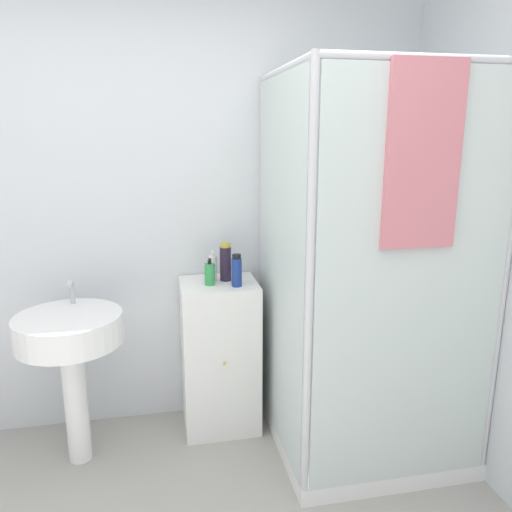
% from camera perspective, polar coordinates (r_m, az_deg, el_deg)
% --- Properties ---
extents(wall_back, '(6.40, 0.06, 2.50)m').
position_cam_1_polar(wall_back, '(2.95, -13.22, 4.38)').
color(wall_back, silver).
rests_on(wall_back, ground_plane).
extents(shower_enclosure, '(0.97, 1.00, 2.03)m').
position_cam_1_polar(shower_enclosure, '(2.79, 11.53, -11.53)').
color(shower_enclosure, white).
rests_on(shower_enclosure, ground_plane).
extents(vanity_cabinet, '(0.43, 0.39, 0.90)m').
position_cam_1_polar(vanity_cabinet, '(2.99, -4.16, -11.26)').
color(vanity_cabinet, white).
rests_on(vanity_cabinet, ground_plane).
extents(sink, '(0.54, 0.54, 0.96)m').
position_cam_1_polar(sink, '(2.76, -20.46, -9.31)').
color(sink, white).
rests_on(sink, ground_plane).
extents(soap_dispenser, '(0.06, 0.06, 0.15)m').
position_cam_1_polar(soap_dispenser, '(2.77, -5.31, -2.04)').
color(soap_dispenser, green).
rests_on(soap_dispenser, vanity_cabinet).
extents(shampoo_bottle_tall_black, '(0.06, 0.06, 0.22)m').
position_cam_1_polar(shampoo_bottle_tall_black, '(2.84, -3.51, -0.73)').
color(shampoo_bottle_tall_black, '#281E33').
rests_on(shampoo_bottle_tall_black, vanity_cabinet).
extents(shampoo_bottle_blue, '(0.06, 0.06, 0.18)m').
position_cam_1_polar(shampoo_bottle_blue, '(2.73, -2.22, -1.71)').
color(shampoo_bottle_blue, navy).
rests_on(shampoo_bottle_blue, vanity_cabinet).
extents(lotion_bottle_white, '(0.05, 0.05, 0.18)m').
position_cam_1_polar(lotion_bottle_white, '(2.84, -4.96, -1.38)').
color(lotion_bottle_white, white).
rests_on(lotion_bottle_white, vanity_cabinet).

